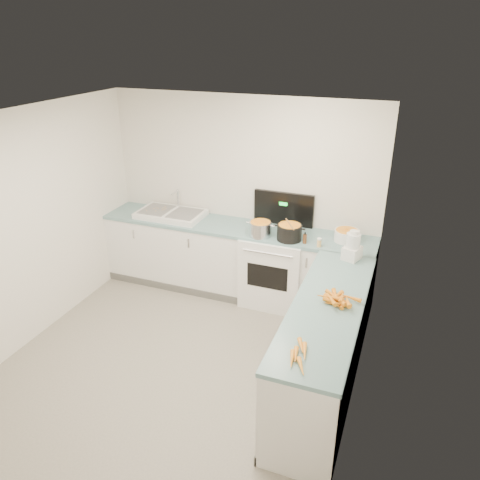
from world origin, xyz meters
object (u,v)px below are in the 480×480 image
(black_pot, at_px, (289,233))
(food_processor, at_px, (353,247))
(stove, at_px, (275,267))
(spice_jar, at_px, (319,243))
(steel_pot, at_px, (260,230))
(mixing_bowl, at_px, (347,236))
(sink, at_px, (171,214))
(extract_bottle, at_px, (305,239))

(black_pot, height_order, food_processor, food_processor)
(stove, distance_m, spice_jar, 0.79)
(steel_pot, xyz_separation_m, mixing_bowl, (0.98, 0.22, -0.01))
(steel_pot, bearing_deg, sink, 172.40)
(sink, xyz_separation_m, mixing_bowl, (2.28, 0.04, 0.03))
(steel_pot, relative_size, mixing_bowl, 0.93)
(steel_pot, xyz_separation_m, spice_jar, (0.72, -0.05, -0.04))
(mixing_bowl, xyz_separation_m, extract_bottle, (-0.44, -0.24, -0.01))
(mixing_bowl, bearing_deg, food_processor, -74.24)
(mixing_bowl, height_order, extract_bottle, mixing_bowl)
(sink, relative_size, black_pot, 2.98)
(steel_pot, distance_m, black_pot, 0.35)
(stove, relative_size, mixing_bowl, 4.70)
(spice_jar, bearing_deg, extract_bottle, 170.62)
(extract_bottle, bearing_deg, spice_jar, -9.38)
(mixing_bowl, relative_size, spice_jar, 3.34)
(sink, relative_size, extract_bottle, 7.75)
(mixing_bowl, height_order, spice_jar, mixing_bowl)
(extract_bottle, bearing_deg, steel_pot, 177.51)
(steel_pot, relative_size, spice_jar, 3.11)
(spice_jar, bearing_deg, steel_pot, 175.84)
(stove, distance_m, extract_bottle, 0.68)
(stove, bearing_deg, black_pot, -35.96)
(stove, xyz_separation_m, mixing_bowl, (0.83, 0.06, 0.53))
(mixing_bowl, relative_size, extract_bottle, 2.61)
(steel_pot, bearing_deg, food_processor, -11.95)
(black_pot, xyz_separation_m, food_processor, (0.76, -0.25, 0.06))
(spice_jar, bearing_deg, sink, 173.62)
(black_pot, relative_size, extract_bottle, 2.60)
(stove, bearing_deg, extract_bottle, -24.77)
(food_processor, bearing_deg, sink, 170.37)
(sink, distance_m, black_pot, 1.66)
(sink, bearing_deg, extract_bottle, -6.09)
(sink, distance_m, spice_jar, 2.03)
(sink, xyz_separation_m, black_pot, (1.65, -0.16, 0.05))
(sink, relative_size, spice_jar, 9.94)
(steel_pot, distance_m, extract_bottle, 0.55)
(stove, distance_m, mixing_bowl, 0.99)
(black_pot, xyz_separation_m, mixing_bowl, (0.63, 0.20, -0.02))
(mixing_bowl, bearing_deg, stove, -175.96)
(black_pot, xyz_separation_m, spice_jar, (0.37, -0.07, -0.04))
(extract_bottle, relative_size, spice_jar, 1.28)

